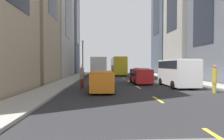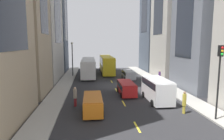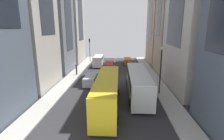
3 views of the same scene
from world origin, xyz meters
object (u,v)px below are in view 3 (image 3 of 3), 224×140
(streetcar_yellow, at_px, (107,89))
(car_silver_1, at_px, (91,79))
(city_bus_white, at_px, (138,81))
(pedestrian_crossing_near, at_px, (96,59))
(delivery_van_white, at_px, (98,60))
(pedestrian_waiting_curb, at_px, (76,69))
(pedestrian_crossing_mid, at_px, (135,62))
(traffic_light_near_corner, at_px, (90,46))
(car_orange_0, at_px, (127,61))
(car_red_2, at_px, (109,65))

(streetcar_yellow, relative_size, car_silver_1, 2.67)
(city_bus_white, relative_size, pedestrian_crossing_near, 5.74)
(delivery_van_white, xyz_separation_m, pedestrian_waiting_curb, (3.28, 8.19, -0.20))
(pedestrian_crossing_mid, bearing_deg, delivery_van_white, -58.32)
(delivery_van_white, distance_m, pedestrian_waiting_curb, 8.82)
(traffic_light_near_corner, bearing_deg, pedestrian_waiting_curb, 89.07)
(pedestrian_waiting_curb, relative_size, pedestrian_crossing_near, 1.05)
(car_orange_0, distance_m, pedestrian_crossing_mid, 2.67)
(car_orange_0, height_order, car_silver_1, car_orange_0)
(car_red_2, bearing_deg, pedestrian_crossing_near, -60.70)
(city_bus_white, xyz_separation_m, car_red_2, (4.86, -14.64, -1.06))
(delivery_van_white, height_order, traffic_light_near_corner, traffic_light_near_corner)
(car_red_2, bearing_deg, car_silver_1, 77.39)
(car_orange_0, bearing_deg, streetcar_yellow, 82.13)
(streetcar_yellow, bearing_deg, car_silver_1, -67.52)
(car_red_2, distance_m, pedestrian_crossing_mid, 7.23)
(delivery_van_white, relative_size, car_red_2, 1.18)
(pedestrian_waiting_curb, distance_m, pedestrian_crossing_near, 12.26)
(delivery_van_white, bearing_deg, pedestrian_crossing_mid, -175.76)
(car_red_2, bearing_deg, pedestrian_crossing_mid, -147.13)
(delivery_van_white, bearing_deg, city_bus_white, 113.15)
(city_bus_white, height_order, car_red_2, city_bus_white)
(car_red_2, distance_m, pedestrian_crossing_near, 8.22)
(car_orange_0, xyz_separation_m, pedestrian_waiting_curb, (10.38, 10.84, 0.39))
(car_orange_0, height_order, pedestrian_crossing_near, pedestrian_crossing_near)
(city_bus_white, distance_m, pedestrian_crossing_near, 23.56)
(city_bus_white, height_order, pedestrian_crossing_mid, city_bus_white)
(streetcar_yellow, bearing_deg, pedestrian_crossing_mid, -102.90)
(city_bus_white, distance_m, car_red_2, 15.46)
(car_orange_0, relative_size, pedestrian_crossing_near, 2.14)
(car_red_2, xyz_separation_m, pedestrian_crossing_near, (4.02, -7.17, 0.16))
(pedestrian_crossing_near, bearing_deg, pedestrian_crossing_mid, 76.97)
(streetcar_yellow, relative_size, traffic_light_near_corner, 1.97)
(streetcar_yellow, distance_m, delivery_van_white, 22.08)
(car_silver_1, bearing_deg, pedestrian_crossing_near, -84.63)
(pedestrian_crossing_mid, relative_size, pedestrian_crossing_near, 0.97)
(pedestrian_waiting_curb, bearing_deg, car_red_2, -113.74)
(city_bus_white, relative_size, delivery_van_white, 2.23)
(delivery_van_white, distance_m, traffic_light_near_corner, 7.21)
(car_orange_0, xyz_separation_m, pedestrian_crossing_mid, (-1.76, 2.00, 0.15))
(city_bus_white, relative_size, car_orange_0, 2.69)
(car_silver_1, bearing_deg, pedestrian_waiting_curb, -56.50)
(car_silver_1, bearing_deg, city_bus_white, 150.41)
(car_red_2, bearing_deg, traffic_light_near_corner, -57.33)
(car_orange_0, xyz_separation_m, car_red_2, (4.31, 5.92, 0.02))
(city_bus_white, bearing_deg, delivery_van_white, -66.85)
(streetcar_yellow, xyz_separation_m, car_silver_1, (3.29, -7.95, -1.21))
(car_red_2, height_order, pedestrian_crossing_near, pedestrian_crossing_near)
(pedestrian_crossing_mid, xyz_separation_m, pedestrian_crossing_near, (10.09, -3.25, 0.03))
(traffic_light_near_corner, bearing_deg, city_bus_white, 114.26)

